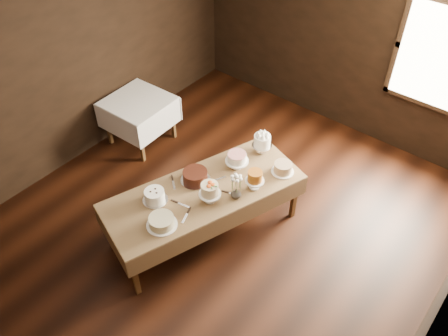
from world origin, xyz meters
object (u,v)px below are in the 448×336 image
cake_swirl (155,196)px  cake_cream (162,222)px  display_table (204,194)px  cake_server_c (220,178)px  cake_lattice (237,161)px  cake_server_b (185,218)px  cake_caramel (255,181)px  cake_server_d (235,194)px  flower_vase (236,194)px  side_table (138,105)px  cake_meringue (262,144)px  cake_speckled (283,168)px  cake_server_a (184,205)px  cake_chocolate (195,176)px  cake_flowers (210,193)px  cake_server_e (174,185)px

cake_swirl → cake_cream: (0.31, -0.21, -0.01)m
display_table → cake_server_c: bearing=85.3°
cake_lattice → cake_server_b: 1.01m
cake_lattice → cake_caramel: 0.40m
cake_swirl → cake_server_d: cake_swirl is taller
flower_vase → cake_server_d: bearing=139.7°
side_table → cake_meringue: 2.06m
cake_caramel → cake_server_d: cake_caramel is taller
cake_meringue → cake_server_c: bearing=-97.5°
cake_speckled → cake_server_b: cake_speckled is taller
side_table → cake_server_d: bearing=-14.6°
cake_caramel → side_table: bearing=171.5°
cake_caramel → cake_server_d: size_ratio=1.08×
cake_server_b → side_table: bearing=-141.2°
side_table → cake_server_d: cake_server_d is taller
cake_server_a → flower_vase: size_ratio=1.90×
cake_chocolate → cake_server_b: size_ratio=1.69×
cake_flowers → flower_vase: (0.20, 0.22, -0.05)m
cake_speckled → cake_cream: (-0.53, -1.51, -0.01)m
cake_server_c → flower_vase: bearing=-86.2°
cake_lattice → flower_vase: bearing=-53.1°
display_table → cake_server_c: cake_server_c is taller
side_table → cake_swirl: 2.02m
display_table → cake_server_e: (-0.33, -0.16, 0.06)m
cake_lattice → cake_server_d: size_ratio=1.18×
cake_server_b → cake_server_d: (0.20, 0.62, 0.00)m
cake_lattice → cake_chocolate: (-0.24, -0.49, -0.03)m
cake_caramel → display_table: bearing=-136.2°
cake_cream → cake_lattice: bearing=87.4°
cake_caramel → flower_vase: (-0.07, -0.26, -0.05)m
cake_meringue → cake_speckled: (0.41, -0.14, -0.06)m
display_table → cake_server_b: 0.47m
cake_server_a → cake_server_b: 0.19m
cake_flowers → cake_cream: bearing=-105.3°
display_table → cake_server_e: cake_server_e is taller
display_table → cake_flowers: cake_flowers is taller
cake_meringue → cake_swirl: bearing=-106.8°
cake_lattice → flower_vase: cake_lattice is taller
cake_server_b → cake_cream: bearing=-49.8°
cake_lattice → cake_cream: (-0.06, -1.23, -0.04)m
side_table → flower_vase: size_ratio=7.10×
cake_swirl → cake_cream: bearing=-33.8°
side_table → cake_server_b: cake_server_b is taller
cake_flowers → flower_vase: cake_flowers is taller
cake_server_b → cake_server_c: size_ratio=1.00×
display_table → side_table: bearing=158.5°
display_table → cake_lattice: size_ratio=8.80×
cake_server_a → cake_server_c: bearing=74.4°
cake_server_e → flower_vase: 0.75m
display_table → cake_flowers: (0.16, -0.07, 0.17)m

